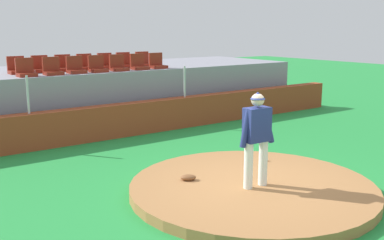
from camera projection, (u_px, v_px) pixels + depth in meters
ground_plane at (252, 193)px, 8.63m from camera, size 60.00×60.00×0.00m
pitchers_mound at (252, 188)px, 8.61m from camera, size 4.63×4.63×0.19m
pitcher at (257, 132)px, 8.22m from camera, size 0.80×0.29×1.77m
baseball at (266, 159)px, 10.02m from camera, size 0.07×0.07×0.07m
fielding_glove at (188, 177)px, 8.76m from camera, size 0.36×0.32×0.11m
brick_barrier at (118, 120)px, 12.96m from camera, size 17.43×0.40×0.94m
fence_post_left at (28, 95)px, 11.36m from camera, size 0.06×0.06×0.96m
fence_post_right at (185, 82)px, 14.09m from camera, size 0.06×0.06×0.96m
bleacher_platform at (79, 95)px, 15.15m from camera, size 15.41×4.29×1.76m
stadium_chair_0 at (26, 71)px, 12.42m from camera, size 0.48×0.44×0.50m
stadium_chair_1 at (52, 69)px, 12.85m from camera, size 0.48×0.44×0.50m
stadium_chair_2 at (76, 68)px, 13.29m from camera, size 0.48×0.44×0.50m
stadium_chair_3 at (97, 67)px, 13.65m from camera, size 0.48×0.44×0.50m
stadium_chair_4 at (118, 66)px, 14.04m from camera, size 0.48×0.44×0.50m
stadium_chair_5 at (139, 65)px, 14.45m from camera, size 0.48×0.44×0.50m
stadium_chair_6 at (157, 63)px, 14.88m from camera, size 0.48×0.44×0.50m
stadium_chair_7 at (17, 68)px, 13.15m from camera, size 0.48×0.44×0.50m
stadium_chair_8 at (41, 67)px, 13.54m from camera, size 0.48×0.44×0.50m
stadium_chair_9 at (64, 66)px, 13.95m from camera, size 0.48×0.44×0.50m
stadium_chair_10 at (85, 65)px, 14.36m from camera, size 0.48×0.44×0.50m
stadium_chair_11 at (106, 64)px, 14.78m from camera, size 0.48×0.44×0.50m
stadium_chair_12 at (124, 63)px, 15.18m from camera, size 0.48×0.44×0.50m
stadium_chair_13 at (143, 62)px, 15.60m from camera, size 0.48×0.44×0.50m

